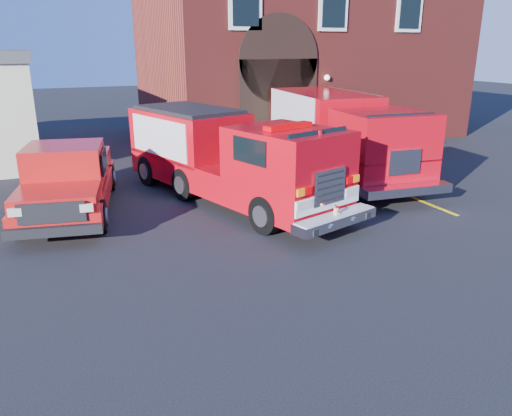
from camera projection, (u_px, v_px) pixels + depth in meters
name	position (u px, v px, depth m)	size (l,w,h in m)	color
ground	(236.00, 245.00, 11.92)	(100.00, 100.00, 0.00)	black
parking_stripe_near	(421.00, 201.00, 15.27)	(0.12, 3.00, 0.01)	yellow
parking_stripe_mid	(364.00, 178.00, 17.88)	(0.12, 3.00, 0.01)	yellow
parking_stripe_far	(321.00, 161.00, 20.49)	(0.12, 3.00, 0.01)	yellow
fire_station	(297.00, 51.00, 26.19)	(15.20, 10.20, 8.45)	maroon
fire_engine	(227.00, 156.00, 14.94)	(4.72, 8.95, 2.66)	black
pickup_truck	(69.00, 180.00, 14.08)	(3.31, 6.36, 1.98)	black
secondary_truck	(339.00, 132.00, 18.12)	(3.59, 8.99, 2.84)	black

